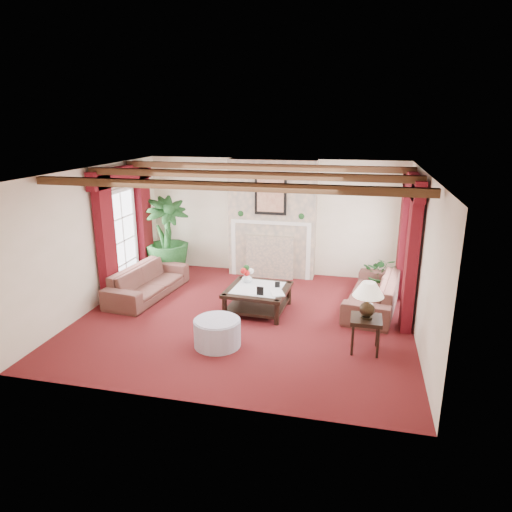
% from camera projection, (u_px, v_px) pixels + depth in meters
% --- Properties ---
extents(floor, '(6.00, 6.00, 0.00)m').
position_uv_depth(floor, '(245.00, 317.00, 8.52)').
color(floor, '#460C13').
rests_on(floor, ground).
extents(ceiling, '(6.00, 6.00, 0.00)m').
position_uv_depth(ceiling, '(244.00, 171.00, 7.74)').
color(ceiling, white).
rests_on(ceiling, floor).
extents(back_wall, '(6.00, 0.02, 2.70)m').
position_uv_depth(back_wall, '(274.00, 217.00, 10.70)').
color(back_wall, beige).
rests_on(back_wall, ground).
extents(left_wall, '(0.02, 5.50, 2.70)m').
position_uv_depth(left_wall, '(94.00, 238.00, 8.77)').
color(left_wall, beige).
rests_on(left_wall, ground).
extents(right_wall, '(0.02, 5.50, 2.70)m').
position_uv_depth(right_wall, '(422.00, 259.00, 7.48)').
color(right_wall, beige).
rests_on(right_wall, ground).
extents(ceiling_beams, '(6.00, 3.00, 0.12)m').
position_uv_depth(ceiling_beams, '(244.00, 175.00, 7.76)').
color(ceiling_beams, '#3B2012').
rests_on(ceiling_beams, ceiling).
extents(fireplace, '(2.00, 0.52, 2.70)m').
position_uv_depth(fireplace, '(273.00, 159.00, 10.12)').
color(fireplace, tan).
rests_on(fireplace, ground).
extents(french_door_left, '(0.10, 1.10, 2.16)m').
position_uv_depth(french_door_left, '(118.00, 190.00, 9.48)').
color(french_door_left, white).
rests_on(french_door_left, ground).
extents(french_door_right, '(0.10, 1.10, 2.16)m').
position_uv_depth(french_door_right, '(418.00, 201.00, 8.20)').
color(french_door_right, white).
rests_on(french_door_right, ground).
extents(curtains_left, '(0.20, 2.40, 2.55)m').
position_uv_depth(curtains_left, '(121.00, 170.00, 9.33)').
color(curtains_left, '#4B0A0D').
rests_on(curtains_left, ground).
extents(curtains_right, '(0.20, 2.40, 2.55)m').
position_uv_depth(curtains_right, '(414.00, 178.00, 8.10)').
color(curtains_right, '#4B0A0D').
rests_on(curtains_right, ground).
extents(sofa_left, '(2.26, 1.09, 0.83)m').
position_uv_depth(sofa_left, '(147.00, 277.00, 9.46)').
color(sofa_left, '#3E1120').
rests_on(sofa_left, ground).
extents(sofa_right, '(2.39, 1.30, 0.86)m').
position_uv_depth(sofa_right, '(374.00, 287.00, 8.83)').
color(sofa_right, '#3E1120').
rests_on(sofa_right, ground).
extents(potted_palm, '(2.86, 2.86, 1.03)m').
position_uv_depth(potted_palm, '(168.00, 254.00, 10.74)').
color(potted_palm, black).
rests_on(potted_palm, ground).
extents(small_plant, '(0.94, 0.99, 0.62)m').
position_uv_depth(small_plant, '(380.00, 278.00, 9.72)').
color(small_plant, black).
rests_on(small_plant, ground).
extents(coffee_table, '(1.21, 1.21, 0.47)m').
position_uv_depth(coffee_table, '(258.00, 299.00, 8.74)').
color(coffee_table, black).
rests_on(coffee_table, ground).
extents(side_table, '(0.53, 0.53, 0.57)m').
position_uv_depth(side_table, '(365.00, 334.00, 7.21)').
color(side_table, black).
rests_on(side_table, ground).
extents(ottoman, '(0.76, 0.76, 0.45)m').
position_uv_depth(ottoman, '(217.00, 333.00, 7.40)').
color(ottoman, '#908A9D').
rests_on(ottoman, ground).
extents(table_lamp, '(0.48, 0.48, 0.61)m').
position_uv_depth(table_lamp, '(368.00, 300.00, 7.04)').
color(table_lamp, black).
rests_on(table_lamp, side_table).
extents(flower_vase, '(0.35, 0.35, 0.20)m').
position_uv_depth(flower_vase, '(247.00, 278.00, 8.94)').
color(flower_vase, silver).
rests_on(flower_vase, coffee_table).
extents(book, '(0.25, 0.18, 0.32)m').
position_uv_depth(book, '(271.00, 287.00, 8.30)').
color(book, black).
rests_on(book, coffee_table).
extents(photo_frame_a, '(0.13, 0.03, 0.17)m').
position_uv_depth(photo_frame_a, '(260.00, 291.00, 8.28)').
color(photo_frame_a, black).
rests_on(photo_frame_a, coffee_table).
extents(photo_frame_b, '(0.10, 0.04, 0.12)m').
position_uv_depth(photo_frame_b, '(277.00, 285.00, 8.67)').
color(photo_frame_b, black).
rests_on(photo_frame_b, coffee_table).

